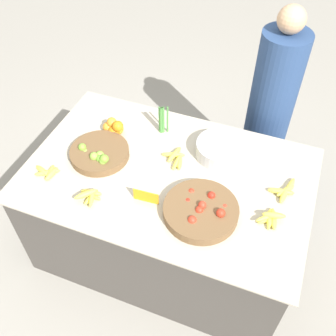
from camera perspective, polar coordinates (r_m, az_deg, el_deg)
name	(u,v)px	position (r m, az deg, el deg)	size (l,w,h in m)	color
ground_plane	(168,243)	(3.06, 0.00, -10.84)	(12.00, 12.00, 0.00)	#A39E93
market_table	(168,212)	(2.73, 0.00, -6.40)	(1.75, 1.13, 0.80)	#4C4742
lime_bowl	(99,153)	(2.53, -9.95, 2.13)	(0.38, 0.38, 0.10)	brown
tomato_basket	(201,210)	(2.21, 4.81, -6.13)	(0.42, 0.42, 0.10)	brown
orange_pile	(114,128)	(2.67, -7.77, 5.84)	(0.16, 0.10, 0.12)	orange
metal_bowl	(221,149)	(2.52, 7.63, 2.71)	(0.31, 0.31, 0.10)	silver
price_sign	(146,197)	(2.25, -3.21, -4.17)	(0.15, 0.02, 0.09)	orange
veg_bundle	(163,120)	(2.62, -0.80, 6.97)	(0.06, 0.04, 0.21)	#4C8E42
banana_bunch_middle_left	(285,191)	(2.41, 16.59, -3.20)	(0.16, 0.22, 0.03)	#EFDB4C
banana_bunch_front_center	(90,195)	(2.32, -11.28, -3.89)	(0.14, 0.15, 0.06)	#EFDB4C
banana_bunch_front_right	(176,158)	(2.49, 1.13, 1.50)	(0.17, 0.20, 0.04)	#EFDB4C
banana_bunch_middle_right	(48,172)	(2.51, -17.02, -0.62)	(0.17, 0.13, 0.04)	#EFDB4C
banana_bunch_front_left	(271,218)	(2.25, 14.68, -7.01)	(0.16, 0.16, 0.06)	#EFDB4C
vendor_person	(268,117)	(3.02, 14.33, 7.23)	(0.32, 0.32, 1.56)	navy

